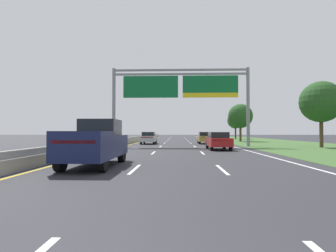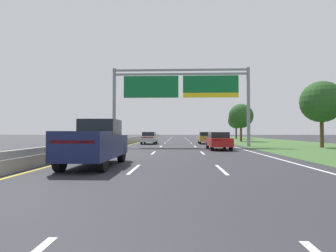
% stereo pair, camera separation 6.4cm
% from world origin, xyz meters
% --- Properties ---
extents(ground_plane, '(220.00, 220.00, 0.00)m').
position_xyz_m(ground_plane, '(0.00, 35.00, 0.00)').
color(ground_plane, '#2B2B30').
extents(lane_striping, '(11.96, 106.00, 0.01)m').
position_xyz_m(lane_striping, '(0.00, 34.54, 0.00)').
color(lane_striping, white).
rests_on(lane_striping, ground).
extents(grass_verge_right, '(14.00, 110.00, 0.02)m').
position_xyz_m(grass_verge_right, '(13.95, 35.00, 0.01)').
color(grass_verge_right, '#3D602D').
rests_on(grass_verge_right, ground).
extents(median_barrier_concrete, '(0.60, 110.00, 0.85)m').
position_xyz_m(median_barrier_concrete, '(-6.60, 35.00, 0.35)').
color(median_barrier_concrete, '#99968E').
rests_on(median_barrier_concrete, ground).
extents(overhead_sign_gantry, '(15.06, 0.42, 8.61)m').
position_xyz_m(overhead_sign_gantry, '(0.30, 28.56, 6.15)').
color(overhead_sign_gantry, gray).
rests_on(overhead_sign_gantry, ground).
extents(pickup_truck_navy, '(2.00, 5.40, 2.20)m').
position_xyz_m(pickup_truck_navy, '(-3.82, 11.47, 1.07)').
color(pickup_truck_navy, '#161E47').
rests_on(pickup_truck_navy, ground).
extents(car_gold_right_lane_sedan, '(1.88, 4.42, 1.57)m').
position_xyz_m(car_gold_right_lane_sedan, '(3.67, 35.43, 0.82)').
color(car_gold_right_lane_sedan, '#A38438').
rests_on(car_gold_right_lane_sedan, ground).
extents(car_silver_left_lane_sedan, '(1.88, 4.43, 1.57)m').
position_xyz_m(car_silver_left_lane_sedan, '(-3.78, 34.50, 0.82)').
color(car_silver_left_lane_sedan, '#B2B5BA').
rests_on(car_silver_left_lane_sedan, ground).
extents(car_red_right_lane_sedan, '(1.87, 4.42, 1.57)m').
position_xyz_m(car_red_right_lane_sedan, '(3.62, 23.41, 0.82)').
color(car_red_right_lane_sedan, maroon).
rests_on(car_red_right_lane_sedan, ground).
extents(roadside_tree_mid, '(4.17, 4.17, 6.73)m').
position_xyz_m(roadside_tree_mid, '(14.55, 26.95, 4.63)').
color(roadside_tree_mid, '#4C3823').
rests_on(roadside_tree_mid, ground).
extents(roadside_tree_far, '(4.03, 4.03, 6.24)m').
position_xyz_m(roadside_tree_far, '(10.45, 44.42, 4.21)').
color(roadside_tree_far, '#4C3823').
rests_on(roadside_tree_far, ground).
extents(roadside_tree_distant, '(3.58, 3.58, 5.90)m').
position_xyz_m(roadside_tree_distant, '(12.81, 59.35, 4.09)').
color(roadside_tree_distant, '#4C3823').
rests_on(roadside_tree_distant, ground).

